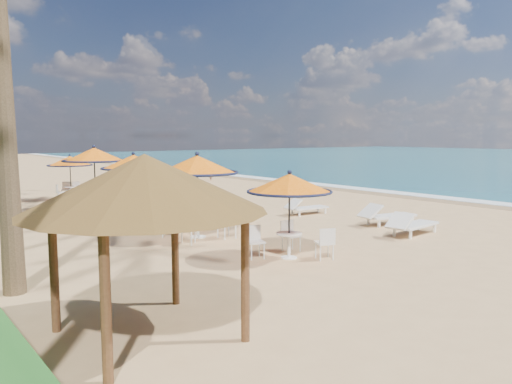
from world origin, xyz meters
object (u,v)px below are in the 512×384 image
at_px(station_4, 70,166).
at_px(station_1, 197,175).
at_px(station_0, 290,194).
at_px(lounger_far, 305,207).
at_px(station_2, 134,170).
at_px(lounger_mid, 386,215).
at_px(station_3, 94,162).
at_px(lounger_near, 411,224).
at_px(palapa, 145,184).

bearing_deg(station_4, station_1, -89.75).
bearing_deg(station_4, station_0, -87.88).
xyz_separation_m(station_4, lounger_far, (5.61, -10.23, -1.28)).
bearing_deg(station_2, station_4, 90.39).
height_order(station_1, lounger_mid, station_1).
bearing_deg(lounger_mid, station_1, 170.94).
bearing_deg(station_3, station_4, 86.35).
distance_m(station_1, station_4, 11.44).
bearing_deg(lounger_far, station_1, -161.59).
bearing_deg(lounger_far, station_3, 138.98).
bearing_deg(lounger_far, lounger_mid, -74.17).
relative_size(station_0, lounger_mid, 1.00).
xyz_separation_m(station_0, lounger_mid, (5.63, 1.39, -1.25)).
bearing_deg(station_0, station_3, 94.16).
bearing_deg(lounger_near, palapa, -173.36).
xyz_separation_m(station_3, lounger_far, (5.86, -6.32, -1.64)).
bearing_deg(lounger_far, lounger_near, -86.84).
height_order(station_1, station_3, station_3).
bearing_deg(station_0, palapa, -154.78).
relative_size(station_0, lounger_far, 1.19).
bearing_deg(station_4, palapa, -104.19).
bearing_deg(station_3, palapa, -107.13).
distance_m(station_3, station_4, 3.93).
bearing_deg(lounger_near, lounger_far, 81.34).
relative_size(station_0, station_1, 0.86).
bearing_deg(station_1, station_0, -81.86).
height_order(station_3, lounger_mid, station_3).
bearing_deg(station_1, lounger_far, 12.28).
relative_size(station_2, lounger_near, 1.13).
xyz_separation_m(station_3, lounger_mid, (6.43, -9.66, -1.58)).
xyz_separation_m(station_2, station_4, (-0.05, 7.10, -0.21)).
height_order(station_4, lounger_mid, station_4).
distance_m(station_0, lounger_far, 7.05).
distance_m(station_4, lounger_near, 16.12).
bearing_deg(lounger_near, station_3, 110.80).
distance_m(station_1, lounger_mid, 6.67).
distance_m(station_2, palapa, 11.11).
distance_m(station_0, station_3, 11.09).
xyz_separation_m(station_1, station_3, (-0.30, 7.53, 0.07)).
height_order(station_2, lounger_far, station_2).
bearing_deg(lounger_mid, palapa, -150.52).
xyz_separation_m(lounger_far, palapa, (-9.98, -7.05, 2.01)).
distance_m(station_2, station_3, 3.21).
height_order(lounger_mid, lounger_far, lounger_mid).
bearing_deg(station_1, lounger_near, -35.02).
bearing_deg(station_1, lounger_mid, -19.15).
xyz_separation_m(station_2, lounger_near, (5.31, -8.06, -1.43)).
height_order(station_2, station_3, station_3).
distance_m(lounger_near, lounger_mid, 1.79).
relative_size(station_0, station_3, 0.83).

